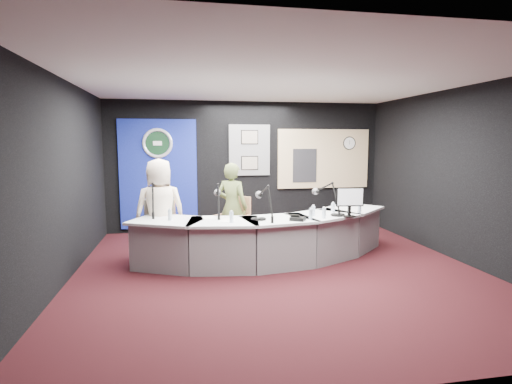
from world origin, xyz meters
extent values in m
plane|color=black|center=(0.00, 0.00, 0.00)|extent=(6.00, 6.00, 0.00)
cube|color=silver|center=(0.00, 0.00, 2.80)|extent=(6.00, 6.00, 0.02)
cube|color=black|center=(0.00, 3.00, 1.40)|extent=(6.00, 0.02, 2.80)
cube|color=black|center=(0.00, -3.00, 1.40)|extent=(6.00, 0.02, 2.80)
cube|color=black|center=(-3.00, 0.00, 1.40)|extent=(0.02, 6.00, 2.80)
cube|color=black|center=(3.00, 0.00, 1.40)|extent=(0.02, 6.00, 2.80)
cube|color=navy|center=(-1.90, 2.97, 1.25)|extent=(1.60, 0.05, 2.30)
torus|color=silver|center=(-1.90, 2.93, 1.90)|extent=(0.63, 0.07, 0.63)
cylinder|color=black|center=(-1.90, 2.94, 1.90)|extent=(0.48, 0.01, 0.48)
cube|color=slate|center=(0.05, 2.97, 1.75)|extent=(0.90, 0.04, 1.10)
cube|color=gray|center=(0.05, 2.94, 2.03)|extent=(0.34, 0.02, 0.27)
cube|color=gray|center=(0.05, 2.94, 1.47)|extent=(0.34, 0.02, 0.27)
cube|color=tan|center=(1.75, 2.97, 1.55)|extent=(2.12, 0.06, 1.32)
cube|color=beige|center=(1.75, 2.96, 1.55)|extent=(2.00, 0.02, 1.20)
cube|color=black|center=(1.30, 2.94, 1.40)|extent=(0.55, 0.02, 0.75)
cylinder|color=white|center=(2.35, 2.94, 1.90)|extent=(0.28, 0.01, 0.28)
cube|color=gray|center=(-1.79, 1.14, 0.62)|extent=(0.50, 0.10, 0.70)
imported|color=beige|center=(-1.77, 0.89, 0.83)|extent=(0.90, 0.68, 1.66)
imported|color=#5A6736|center=(-0.55, 1.23, 0.78)|extent=(0.68, 0.63, 1.57)
cube|color=black|center=(1.18, 0.17, 1.07)|extent=(0.45, 0.07, 0.31)
cube|color=black|center=(0.30, 0.03, 0.78)|extent=(0.27, 0.26, 0.05)
torus|color=black|center=(1.04, 0.29, 0.77)|extent=(0.23, 0.23, 0.04)
torus|color=black|center=(-0.28, 0.17, 0.77)|extent=(0.21, 0.21, 0.03)
cube|color=white|center=(-1.00, 0.52, 0.75)|extent=(0.21, 0.29, 0.00)
cube|color=white|center=(-0.75, 0.21, 0.75)|extent=(0.32, 0.35, 0.00)
camera|label=1|loc=(-1.38, -5.66, 1.92)|focal=28.00mm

